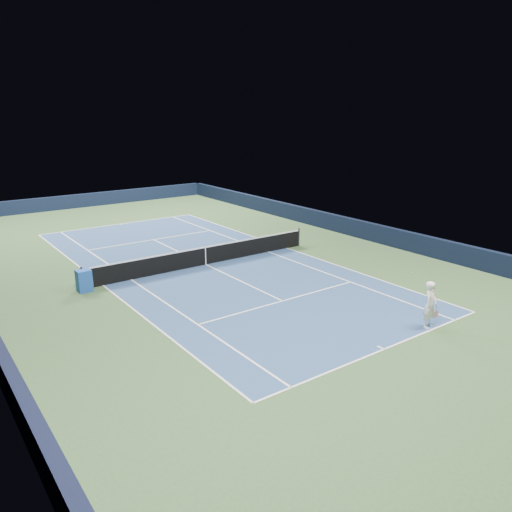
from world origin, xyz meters
TOP-DOWN VIEW (x-y plane):
  - ground at (0.00, 0.00)m, footprint 40.00×40.00m
  - wall_far at (0.00, 19.82)m, footprint 22.00×0.35m
  - wall_right at (10.82, 0.00)m, footprint 0.35×40.00m
  - court_surface at (0.00, 0.00)m, footprint 10.97×23.77m
  - baseline_far at (0.00, 11.88)m, footprint 10.97×0.08m
  - baseline_near at (0.00, -11.88)m, footprint 10.97×0.08m
  - sideline_doubles_right at (5.49, 0.00)m, footprint 0.08×23.77m
  - sideline_doubles_left at (-5.49, 0.00)m, footprint 0.08×23.77m
  - sideline_singles_right at (4.12, 0.00)m, footprint 0.08×23.77m
  - sideline_singles_left at (-4.12, 0.00)m, footprint 0.08×23.77m
  - service_line_far at (0.00, 6.40)m, footprint 8.23×0.08m
  - service_line_near at (0.00, -6.40)m, footprint 8.23×0.08m
  - center_service_line at (0.00, 0.00)m, footprint 0.08×12.80m
  - center_mark_far at (0.00, 11.73)m, footprint 0.08×0.30m
  - center_mark_near at (0.00, -11.73)m, footprint 0.08×0.30m
  - tennis_net at (0.00, 0.00)m, footprint 12.90×0.10m
  - sponsor_cube at (-6.40, -0.26)m, footprint 0.64×0.56m
  - tennis_player at (2.75, -11.65)m, footprint 0.85×1.32m

SIDE VIEW (x-z plane):
  - ground at x=0.00m, z-range 0.00..0.00m
  - court_surface at x=0.00m, z-range 0.00..0.01m
  - baseline_far at x=0.00m, z-range 0.01..0.01m
  - baseline_near at x=0.00m, z-range 0.01..0.01m
  - sideline_doubles_right at x=5.49m, z-range 0.01..0.01m
  - sideline_doubles_left at x=-5.49m, z-range 0.01..0.01m
  - sideline_singles_right at x=4.12m, z-range 0.01..0.01m
  - sideline_singles_left at x=-4.12m, z-range 0.01..0.01m
  - service_line_far at x=0.00m, z-range 0.01..0.01m
  - service_line_near at x=0.00m, z-range 0.01..0.01m
  - center_service_line at x=0.00m, z-range 0.01..0.01m
  - center_mark_far at x=0.00m, z-range 0.01..0.01m
  - center_mark_near at x=0.00m, z-range 0.01..0.01m
  - sponsor_cube at x=-6.40m, z-range 0.00..1.00m
  - tennis_net at x=0.00m, z-range -0.03..1.04m
  - wall_far at x=0.00m, z-range 0.00..1.10m
  - wall_right at x=10.82m, z-range 0.00..1.10m
  - tennis_player at x=2.75m, z-range -0.04..1.84m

